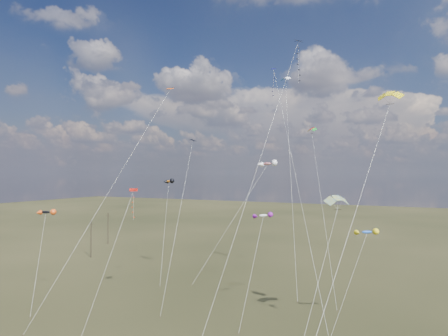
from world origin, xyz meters
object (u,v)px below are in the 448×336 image
at_px(utility_pole_near, 91,238).
at_px(parafoil_yellow, 390,95).
at_px(utility_pole_far, 108,228).
at_px(novelty_black_orange, 46,212).
at_px(diamond_black_high, 294,74).

height_order(utility_pole_near, parafoil_yellow, parafoil_yellow).
relative_size(utility_pole_far, parafoil_yellow, 0.30).
bearing_deg(parafoil_yellow, novelty_black_orange, -177.34).
bearing_deg(utility_pole_far, novelty_black_orange, -59.20).
height_order(utility_pole_near, utility_pole_far, same).
bearing_deg(utility_pole_near, parafoil_yellow, -19.36).
relative_size(diamond_black_high, parafoil_yellow, 1.39).
bearing_deg(novelty_black_orange, utility_pole_near, 121.41).
relative_size(utility_pole_near, novelty_black_orange, 0.62).
distance_m(utility_pole_far, novelty_black_orange, 44.70).
bearing_deg(utility_pole_near, diamond_black_high, -12.18).
height_order(diamond_black_high, parafoil_yellow, diamond_black_high).
xyz_separation_m(utility_pole_far, diamond_black_high, (56.14, -24.39, 28.12)).
bearing_deg(diamond_black_high, utility_pole_far, 156.52).
bearing_deg(parafoil_yellow, diamond_black_high, 139.70).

